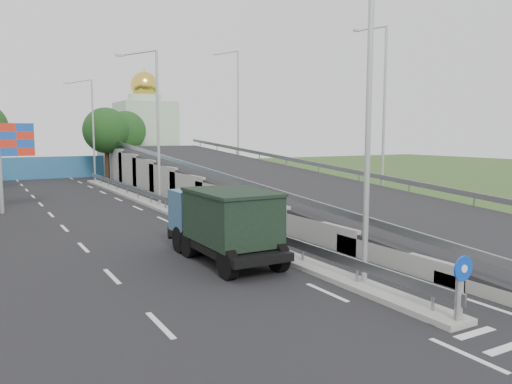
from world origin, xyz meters
TOP-DOWN VIEW (x-y plane):
  - road_surface at (-3.00, 20.00)m, footprint 26.00×90.00m
  - median at (0.00, 24.00)m, footprint 1.00×44.00m
  - overpass_ramp at (7.50, 24.00)m, footprint 10.00×50.00m
  - median_guardrail at (0.00, 24.00)m, footprint 0.09×44.00m
  - sign_bollard at (0.00, 2.17)m, footprint 0.64×0.23m
  - lamp_post_near at (0.11, 6.00)m, footprint 2.74×0.18m
  - lamp_post_mid at (0.11, 26.00)m, footprint 2.74×0.18m
  - lamp_post_far at (0.11, 46.00)m, footprint 2.74×0.18m
  - blue_wall at (-4.00, 52.00)m, footprint 30.00×0.50m
  - church at (10.00, 60.00)m, footprint 7.00×7.00m
  - tree_median_far at (2.00, 48.00)m, footprint 4.80×4.80m
  - tree_ramp_far at (6.00, 55.00)m, footprint 4.80×4.80m
  - dump_truck at (-2.20, 11.24)m, footprint 2.50×6.35m

SIDE VIEW (x-z plane):
  - road_surface at x=-3.00m, z-range -0.02..0.02m
  - median at x=0.00m, z-range 0.00..0.20m
  - median_guardrail at x=0.00m, z-range 0.39..1.10m
  - sign_bollard at x=0.00m, z-range 0.20..1.87m
  - blue_wall at x=-4.00m, z-range 0.00..2.40m
  - dump_truck at x=-2.20m, z-range 0.15..2.94m
  - overpass_ramp at x=7.50m, z-range 0.00..3.50m
  - tree_median_far at x=2.00m, z-range 1.38..8.98m
  - tree_ramp_far at x=6.00m, z-range 1.38..8.98m
  - church at x=10.00m, z-range -1.59..12.21m
  - lamp_post_near at x=0.11m, z-range 0.77..10.85m
  - lamp_post_mid at x=0.11m, z-range 0.77..10.85m
  - lamp_post_far at x=0.11m, z-range 0.77..10.85m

